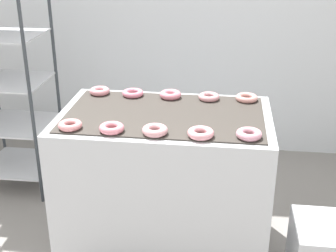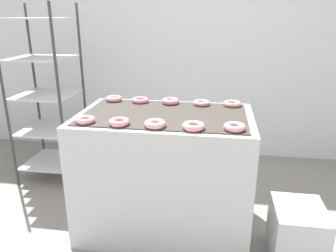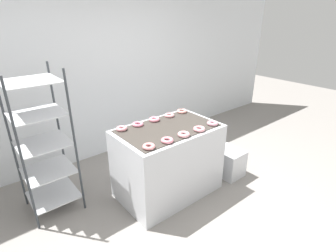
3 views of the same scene
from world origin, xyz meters
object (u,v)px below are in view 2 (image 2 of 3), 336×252
object	(u,v)px
fryer_machine	(165,172)
donut_far_right	(202,103)
donut_near_rightmost	(235,127)
donut_far_rightmost	(232,104)
baking_rack_cart	(47,95)
donut_near_right	(193,126)
donut_far_leftmost	(114,99)
donut_near_left	(119,122)
donut_near_center	(155,124)
donut_near_leftmost	(85,120)
donut_far_left	(140,100)
donut_far_center	(170,101)
glaze_bin	(296,234)

from	to	relation	value
fryer_machine	donut_far_right	distance (m)	0.59
donut_near_rightmost	donut_far_rightmost	size ratio (longest dim) A/B	0.98
donut_near_rightmost	donut_far_rightmost	bearing A→B (deg)	89.78
baking_rack_cart	donut_near_right	distance (m)	1.72
donut_near_right	donut_far_leftmost	distance (m)	0.88
baking_rack_cart	donut_near_left	bearing A→B (deg)	-42.82
donut_near_center	donut_near_right	bearing A→B (deg)	-0.87
fryer_machine	donut_near_leftmost	distance (m)	0.72
donut_near_center	donut_far_left	bearing A→B (deg)	112.17
donut_far_center	donut_far_rightmost	distance (m)	0.47
donut_near_rightmost	donut_far_center	size ratio (longest dim) A/B	0.99
donut_far_left	donut_near_rightmost	bearing A→B (deg)	-37.54
donut_near_leftmost	donut_far_leftmost	world-z (taller)	donut_far_leftmost
donut_near_leftmost	fryer_machine	bearing A→B (deg)	30.19
donut_near_leftmost	donut_far_rightmost	distance (m)	1.08
baking_rack_cart	donut_near_center	xyz separation A→B (m)	(1.21, -0.91, 0.08)
donut_near_right	donut_far_right	world-z (taller)	donut_near_right
donut_near_rightmost	donut_far_right	bearing A→B (deg)	113.08
donut_near_right	donut_far_center	xyz separation A→B (m)	(-0.23, 0.56, 0.00)
donut_near_leftmost	donut_far_left	size ratio (longest dim) A/B	0.95
donut_far_right	donut_far_leftmost	bearing A→B (deg)	178.75
donut_near_right	donut_far_center	world-z (taller)	donut_far_center
fryer_machine	donut_far_left	world-z (taller)	donut_far_left
donut_near_leftmost	baking_rack_cart	bearing A→B (deg)	130.02
baking_rack_cart	donut_near_leftmost	xyz separation A→B (m)	(0.76, -0.90, 0.08)
baking_rack_cart	glaze_bin	world-z (taller)	baking_rack_cart
donut_near_center	donut_far_rightmost	xyz separation A→B (m)	(0.48, 0.56, -0.00)
glaze_bin	donut_near_left	bearing A→B (deg)	-177.88
fryer_machine	donut_near_right	xyz separation A→B (m)	(0.22, -0.29, 0.47)
donut_near_leftmost	donut_near_center	world-z (taller)	donut_near_center
donut_near_left	donut_near_rightmost	bearing A→B (deg)	1.06
donut_near_center	donut_near_rightmost	bearing A→B (deg)	1.84
fryer_machine	donut_far_center	bearing A→B (deg)	90.70
donut_near_center	donut_far_leftmost	distance (m)	0.72
baking_rack_cart	donut_near_left	xyz separation A→B (m)	(0.98, -0.91, 0.08)
baking_rack_cart	donut_far_rightmost	size ratio (longest dim) A/B	12.32
donut_near_left	glaze_bin	bearing A→B (deg)	2.12
glaze_bin	donut_far_rightmost	size ratio (longest dim) A/B	2.88
donut_near_leftmost	donut_near_right	bearing A→B (deg)	-1.30
donut_far_right	glaze_bin	bearing A→B (deg)	-36.80
donut_near_leftmost	donut_near_left	bearing A→B (deg)	-2.46
donut_far_leftmost	donut_far_center	size ratio (longest dim) A/B	0.96
fryer_machine	donut_near_left	distance (m)	0.60
donut_near_center	baking_rack_cart	bearing A→B (deg)	142.97
donut_near_left	donut_far_right	size ratio (longest dim) A/B	1.02
donut_far_center	glaze_bin	bearing A→B (deg)	-28.98
donut_far_leftmost	donut_far_center	bearing A→B (deg)	-1.51
glaze_bin	baking_rack_cart	bearing A→B (deg)	157.86
fryer_machine	donut_far_right	world-z (taller)	donut_far_right
glaze_bin	donut_near_left	distance (m)	1.36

